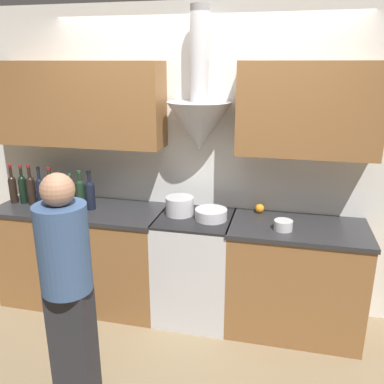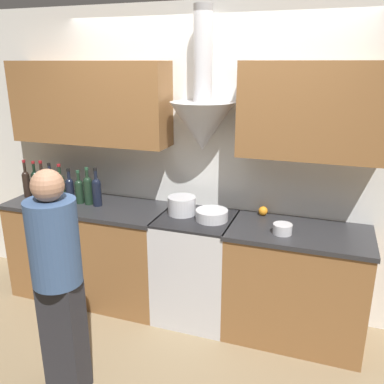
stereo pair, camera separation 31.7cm
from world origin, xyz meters
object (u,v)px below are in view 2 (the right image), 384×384
Objects in this scene: wine_bottle_2 at (43,184)px; wine_bottle_5 at (70,189)px; person_foreground_left at (58,276)px; mixing_bowl at (212,215)px; wine_bottle_8 at (97,190)px; stove_range at (196,267)px; wine_bottle_3 at (51,185)px; wine_bottle_7 at (88,189)px; orange_fruit at (263,211)px; wine_bottle_0 at (26,182)px; wine_bottle_6 at (79,190)px; wine_bottle_1 at (35,183)px; saucepan at (282,229)px; stock_pot at (182,205)px; wine_bottle_4 at (61,186)px.

wine_bottle_2 is 1.16× the size of wine_bottle_5.
mixing_bowl is at bearing 57.95° from person_foreground_left.
mixing_bowl is (1.06, 0.00, -0.10)m from wine_bottle_8.
wine_bottle_3 is (-1.40, -0.01, 0.60)m from stove_range.
stove_range is at bearing 0.22° from wine_bottle_7.
wine_bottle_7 reaches higher than orange_fruit.
wine_bottle_0 is 1.17× the size of wine_bottle_6.
orange_fruit is at bearing 6.30° from wine_bottle_1.
saucepan is (1.63, -0.09, -0.10)m from wine_bottle_8.
wine_bottle_5 is 1.20× the size of mixing_bowl.
wine_bottle_6 is at bearing -178.81° from wine_bottle_7.
stock_pot is at bearing 170.60° from saucepan.
wine_bottle_2 is 1.64m from mixing_bowl.
stove_range is at bearing 0.54° from wine_bottle_2.
orange_fruit is at bearing 6.30° from wine_bottle_0.
stove_range is 1.29m from person_foreground_left.
wine_bottle_6 is 1.25m from person_foreground_left.
wine_bottle_4 is 1.47× the size of stock_pot.
wine_bottle_1 is 2.11m from orange_fruit.
person_foreground_left reaches higher than wine_bottle_8.
person_foreground_left is (0.38, -1.09, -0.20)m from wine_bottle_8.
mixing_bowl is (1.82, -0.00, -0.10)m from wine_bottle_0.
wine_bottle_1 is at bearing 178.33° from wine_bottle_5.
mixing_bowl is (0.28, -0.05, -0.03)m from stock_pot.
stove_range is at bearing 63.77° from person_foreground_left.
saucepan is at bearing -9.40° from stock_pot.
wine_bottle_3 reaches higher than wine_bottle_5.
stove_range is 1.70m from wine_bottle_1.
wine_bottle_5 is 0.19m from wine_bottle_7.
wine_bottle_4 is at bearing -178.26° from stock_pot.
wine_bottle_5 is at bearing 121.14° from person_foreground_left.
wine_bottle_0 reaches higher than wine_bottle_7.
orange_fruit is 1.70m from person_foreground_left.
stock_pot is at bearing 1.74° from wine_bottle_4.
wine_bottle_0 is 1.02× the size of wine_bottle_3.
wine_bottle_4 is 1.17m from stock_pot.
wine_bottle_0 is at bearing 179.59° from wine_bottle_3.
wine_bottle_0 is 1.36× the size of mixing_bowl.
wine_bottle_0 is at bearing -173.70° from orange_fruit.
wine_bottle_8 reaches higher than saucepan.
orange_fruit is (0.51, 0.23, 0.49)m from stove_range.
stove_range is at bearing -15.29° from stock_pot.
wine_bottle_3 is (0.18, -0.01, -0.00)m from wine_bottle_1.
wine_bottle_4 is at bearing 10.57° from wine_bottle_3.
wine_bottle_2 is at bearing 179.62° from wine_bottle_3.
wine_bottle_2 is at bearing -7.44° from wine_bottle_1.
wine_bottle_5 is 1.73m from orange_fruit.
wine_bottle_1 is at bearing 133.48° from person_foreground_left.
wine_bottle_2 is at bearing 177.69° from saucepan.
orange_fruit is (1.43, 0.24, -0.10)m from wine_bottle_8.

